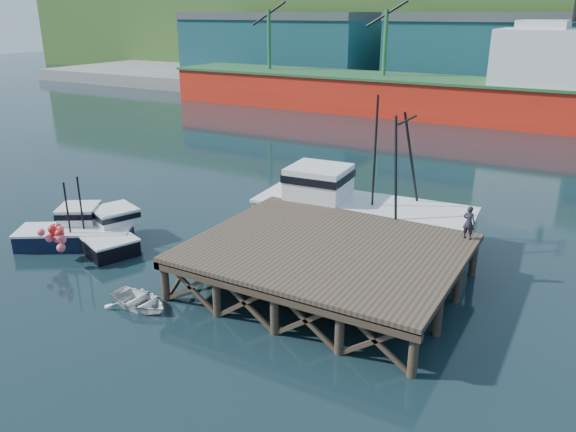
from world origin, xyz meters
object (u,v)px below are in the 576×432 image
Objects in this scene: dinghy at (139,301)px; dockworker at (469,222)px; boat_black at (101,230)px; trawler at (358,209)px; boat_navy at (76,231)px.

dockworker reaches higher than dinghy.
boat_black is 2.26× the size of dinghy.
trawler reaches higher than boat_black.
dinghy is at bearing 51.81° from dockworker.
dinghy is (-5.09, -12.31, -1.36)m from trawler.
dinghy is 1.89× the size of dockworker.
boat_black is 8.41m from dinghy.
trawler reaches higher than boat_navy.
boat_navy is 20.89m from dockworker.
dinghy is (7.12, -4.47, -0.42)m from boat_black.
boat_navy is 3.93× the size of dockworker.
boat_black is 4.26× the size of dockworker.
boat_black is 0.55× the size of trawler.
dinghy is 15.50m from dockworker.
boat_navy is at bearing 29.04° from dockworker.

